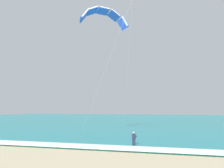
{
  "coord_description": "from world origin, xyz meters",
  "views": [
    {
      "loc": [
        -1.93,
        -9.8,
        4.26
      ],
      "look_at": [
        -8.69,
        15.72,
        7.15
      ],
      "focal_mm": 35.3,
      "sensor_mm": 36.0,
      "label": 1
    }
  ],
  "objects": [
    {
      "name": "surfboard",
      "position": [
        -5.92,
        14.6,
        0.03
      ],
      "size": [
        0.61,
        1.44,
        0.09
      ],
      "color": "#239EC6",
      "rests_on": "ground"
    },
    {
      "name": "sea",
      "position": [
        0.0,
        71.72,
        0.1
      ],
      "size": [
        200.0,
        120.0,
        0.2
      ],
      "primitive_type": "cube",
      "color": "teal",
      "rests_on": "ground"
    },
    {
      "name": "kitesurfer",
      "position": [
        -5.92,
        14.62,
        0.94
      ],
      "size": [
        0.56,
        0.56,
        1.69
      ],
      "color": "#191E38",
      "rests_on": "ground"
    },
    {
      "name": "surf_foam",
      "position": [
        0.0,
        12.72,
        0.22
      ],
      "size": [
        200.0,
        2.67,
        0.04
      ],
      "primitive_type": "cube",
      "color": "white",
      "rests_on": "sea"
    },
    {
      "name": "kite_primary",
      "position": [
        -11.25,
        20.52,
        18.08
      ],
      "size": [
        8.33,
        8.37,
        18.07
      ],
      "color": "blue"
    }
  ]
}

